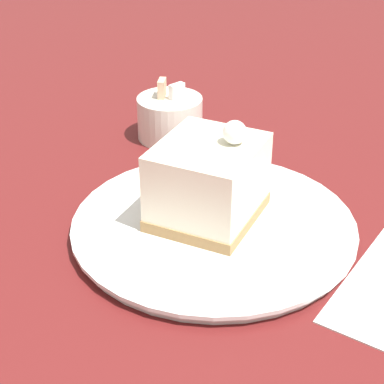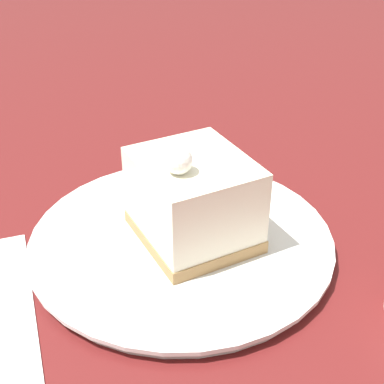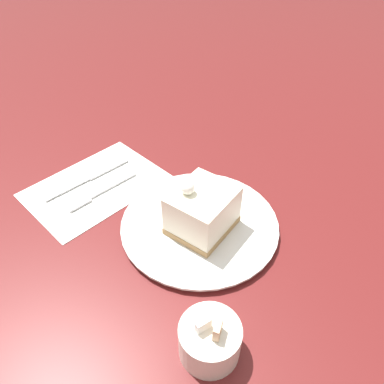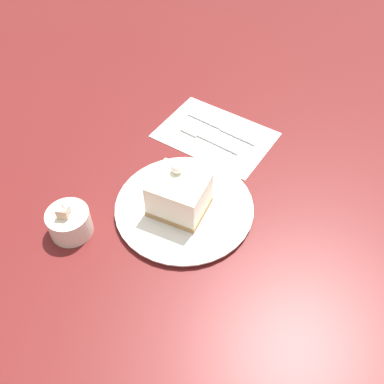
{
  "view_description": "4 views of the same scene",
  "coord_description": "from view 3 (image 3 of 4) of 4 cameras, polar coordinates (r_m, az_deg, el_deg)",
  "views": [
    {
      "loc": [
        0.2,
        -0.46,
        0.35
      ],
      "look_at": [
        -0.01,
        0.0,
        0.05
      ],
      "focal_mm": 60.0,
      "sensor_mm": 36.0,
      "label": 1
    },
    {
      "loc": [
        0.19,
        0.36,
        0.3
      ],
      "look_at": [
        -0.01,
        0.01,
        0.05
      ],
      "focal_mm": 50.0,
      "sensor_mm": 36.0,
      "label": 2
    },
    {
      "loc": [
        -0.23,
        0.39,
        0.48
      ],
      "look_at": [
        0.03,
        0.01,
        0.07
      ],
      "focal_mm": 35.0,
      "sensor_mm": 36.0,
      "label": 3
    },
    {
      "loc": [
        -0.47,
        -0.2,
        0.66
      ],
      "look_at": [
        0.01,
        0.0,
        0.06
      ],
      "focal_mm": 40.0,
      "sensor_mm": 36.0,
      "label": 4
    }
  ],
  "objects": [
    {
      "name": "plate",
      "position": [
        0.65,
        1.16,
        -5.0
      ],
      "size": [
        0.27,
        0.27,
        0.01
      ],
      "color": "silver",
      "rests_on": "ground_plane"
    },
    {
      "name": "ground_plane",
      "position": [
        0.66,
        2.72,
        -4.75
      ],
      "size": [
        4.0,
        4.0,
        0.0
      ],
      "primitive_type": "plane",
      "color": "#5B1919"
    },
    {
      "name": "cake_slice",
      "position": [
        0.61,
        1.26,
        -2.7
      ],
      "size": [
        0.09,
        0.1,
        0.1
      ],
      "rotation": [
        0.0,
        0.0,
        -0.02
      ],
      "color": "#AD8451",
      "rests_on": "plate"
    },
    {
      "name": "knife",
      "position": [
        0.78,
        -14.46,
        2.58
      ],
      "size": [
        0.05,
        0.18,
        0.0
      ],
      "rotation": [
        0.0,
        0.0,
        -0.21
      ],
      "color": "silver",
      "rests_on": "napkin"
    },
    {
      "name": "napkin",
      "position": [
        0.76,
        -14.48,
        0.97
      ],
      "size": [
        0.22,
        0.28,
        0.0
      ],
      "rotation": [
        0.0,
        0.0,
        -0.17
      ],
      "color": "white",
      "rests_on": "ground_plane"
    },
    {
      "name": "fork",
      "position": [
        0.73,
        -14.37,
        -0.2
      ],
      "size": [
        0.05,
        0.15,
        0.0
      ],
      "rotation": [
        0.0,
        0.0,
        -0.21
      ],
      "color": "silver",
      "rests_on": "napkin"
    },
    {
      "name": "sugar_bowl",
      "position": [
        0.51,
        2.71,
        -21.57
      ],
      "size": [
        0.08,
        0.08,
        0.07
      ],
      "color": "silver",
      "rests_on": "ground_plane"
    }
  ]
}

